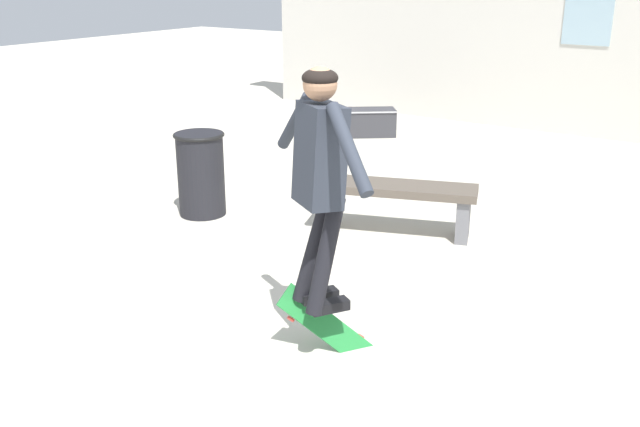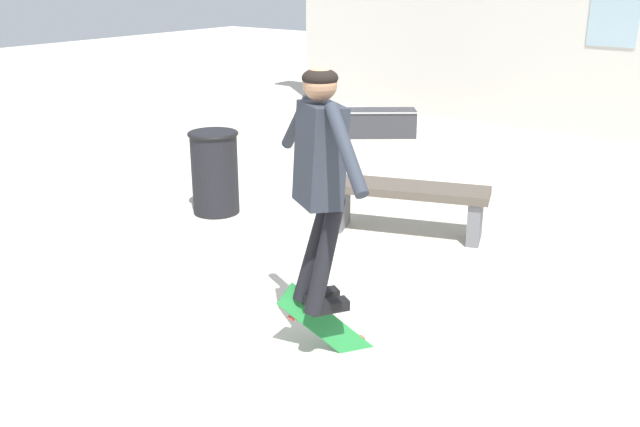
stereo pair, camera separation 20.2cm
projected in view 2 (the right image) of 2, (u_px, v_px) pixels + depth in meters
ground_plane at (368, 396)px, 4.37m from camera, size 40.00×40.00×0.00m
park_bench at (406, 199)px, 6.88m from camera, size 1.62×0.93×0.50m
skate_ledge at (373, 123)px, 10.93m from camera, size 1.29×1.13×0.41m
trash_bin at (215, 171)px, 7.47m from camera, size 0.53×0.53×0.88m
skater at (320, 169)px, 4.43m from camera, size 1.16×0.77×1.58m
skateboard_flipping at (329, 328)px, 4.86m from camera, size 0.55×0.48×0.63m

